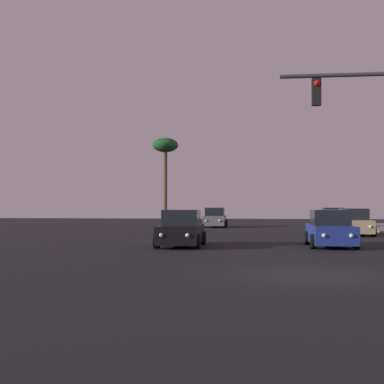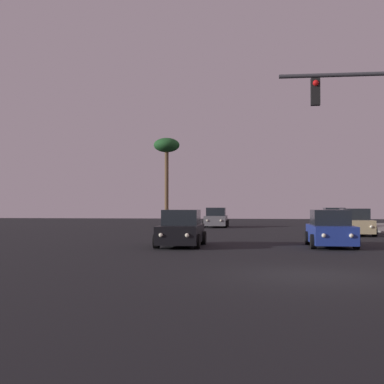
{
  "view_description": "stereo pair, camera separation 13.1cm",
  "coord_description": "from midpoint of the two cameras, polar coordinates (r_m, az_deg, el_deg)",
  "views": [
    {
      "loc": [
        -1.53,
        -14.81,
        1.89
      ],
      "look_at": [
        -4.49,
        10.4,
        2.52
      ],
      "focal_mm": 50.0,
      "sensor_mm": 36.0,
      "label": 1
    },
    {
      "loc": [
        -1.4,
        -14.79,
        1.89
      ],
      "look_at": [
        -4.49,
        10.4,
        2.52
      ],
      "focal_mm": 50.0,
      "sensor_mm": 36.0,
      "label": 2
    }
  ],
  "objects": [
    {
      "name": "car_black",
      "position": [
        24.63,
        -1.01,
        -4.04
      ],
      "size": [
        2.04,
        4.32,
        1.68
      ],
      "rotation": [
        0.0,
        0.0,
        3.16
      ],
      "color": "black",
      "rests_on": "ground"
    },
    {
      "name": "car_silver",
      "position": [
        46.23,
        15.01,
        -2.77
      ],
      "size": [
        2.04,
        4.32,
        1.68
      ],
      "rotation": [
        0.0,
        0.0,
        3.14
      ],
      "color": "#B7B7BC",
      "rests_on": "ground"
    },
    {
      "name": "palm_tree_far",
      "position": [
        49.77,
        -2.65,
        4.54
      ],
      "size": [
        2.4,
        2.4,
        8.13
      ],
      "color": "brown",
      "rests_on": "ground"
    },
    {
      "name": "car_grey",
      "position": [
        45.97,
        2.66,
        -2.82
      ],
      "size": [
        2.04,
        4.32,
        1.68
      ],
      "rotation": [
        0.0,
        0.0,
        3.15
      ],
      "color": "slate",
      "rests_on": "ground"
    },
    {
      "name": "ground_plane",
      "position": [
        14.99,
        12.69,
        -8.63
      ],
      "size": [
        120.0,
        120.0,
        0.0
      ],
      "primitive_type": "plane",
      "color": "black"
    },
    {
      "name": "car_tan",
      "position": [
        35.12,
        17.09,
        -3.2
      ],
      "size": [
        2.04,
        4.33,
        1.68
      ],
      "rotation": [
        0.0,
        0.0,
        3.12
      ],
      "color": "tan",
      "rests_on": "ground"
    },
    {
      "name": "car_blue",
      "position": [
        25.16,
        14.69,
        -3.94
      ],
      "size": [
        2.04,
        4.32,
        1.68
      ],
      "rotation": [
        0.0,
        0.0,
        3.15
      ],
      "color": "navy",
      "rests_on": "ground"
    }
  ]
}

